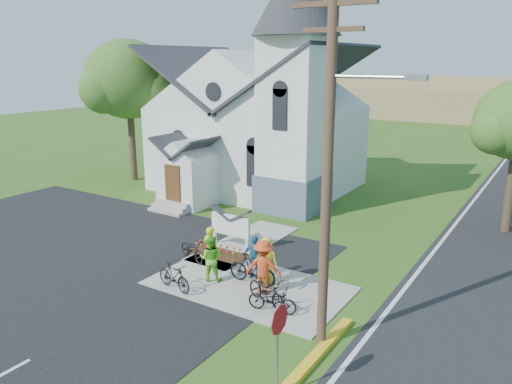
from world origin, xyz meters
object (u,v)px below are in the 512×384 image
Objects in this scene: church_sign at (231,226)px; bike_0 at (192,250)px; cyclist_0 at (211,249)px; bike_3 at (252,269)px; cyclist_1 at (211,258)px; utility_pole at (330,159)px; cyclist_4 at (266,260)px; stop_sign at (278,332)px; bike_2 at (267,291)px; bike_4 at (272,299)px; cyclist_2 at (255,257)px; cyclist_3 at (263,267)px; bike_1 at (174,276)px.

church_sign is 2.12m from bike_0.
cyclist_0 is 1.92m from bike_3.
cyclist_1 is (1.32, -3.09, -0.12)m from church_sign.
cyclist_4 is (-3.43, 2.51, -4.48)m from utility_pole.
church_sign reaches higher than bike_0.
cyclist_4 is at bearing 123.92° from stop_sign.
bike_2 is 1.06× the size of cyclist_4.
utility_pole is 4.52m from stop_sign.
cyclist_4 is (3.63, -0.20, 0.43)m from bike_0.
church_sign reaches higher than bike_4.
cyclist_4 is at bearing 52.52° from bike_2.
bike_3 is (3.24, -0.53, 0.12)m from bike_0.
cyclist_2 is 2.66m from bike_4.
bike_4 is (3.55, -1.43, -0.48)m from cyclist_0.
cyclist_3 is (2.62, -0.46, 0.06)m from cyclist_0.
cyclist_4 reaches higher than bike_1.
bike_1 is at bearing 153.20° from stop_sign.
cyclist_3 reaches higher than bike_1.
bike_0 is at bearing 58.06° from bike_4.
utility_pole is at bearing -89.82° from bike_0.
bike_1 is 3.74m from bike_4.
bike_0 is 5.27m from bike_4.
stop_sign is 6.77m from bike_1.
church_sign is at bearing 45.02° from bike_3.
utility_pole reaches higher than cyclist_2.
bike_3 reaches higher than bike_4.
cyclist_1 is 1.50m from bike_1.
cyclist_3 is 0.93m from bike_3.
utility_pole is at bearing 136.12° from cyclist_4.
stop_sign is 1.50× the size of bike_1.
stop_sign is 1.48× the size of bike_0.
cyclist_0 reaches higher than cyclist_1.
stop_sign reaches higher than bike_4.
utility_pole is 7.57m from cyclist_0.
cyclist_1 is 1.05× the size of cyclist_2.
bike_1 is at bearing 86.97° from bike_4.
stop_sign is at bearing 137.29° from cyclist_0.
cyclist_0 is 1.96m from bike_1.
bike_0 is at bearing 91.23° from bike_2.
stop_sign is at bearing 116.22° from cyclist_4.
utility_pole is 4.03× the size of stop_sign.
cyclist_0 reaches higher than bike_3.
bike_2 is at bearing 111.51° from cyclist_3.
bike_2 is (2.67, -0.48, -0.38)m from cyclist_1.
church_sign reaches higher than cyclist_2.
bike_1 is (-0.62, -1.31, -0.37)m from cyclist_1.
bike_3 is at bearing 150.29° from utility_pole.
bike_1 is 0.95× the size of cyclist_4.
cyclist_1 reaches higher than church_sign.
cyclist_2 is 0.60m from cyclist_4.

